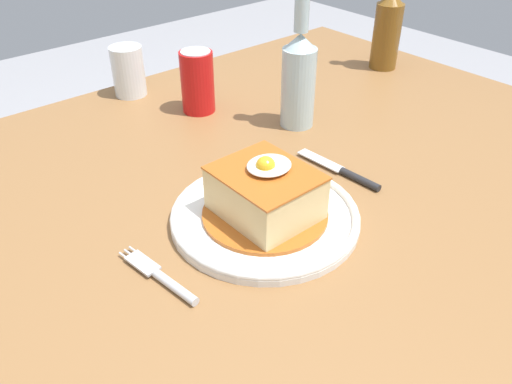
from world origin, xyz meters
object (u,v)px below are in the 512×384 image
object	(u,v)px
soda_can	(197,82)
knife	(348,174)
main_plate	(265,216)
drinking_glass	(129,74)
beer_bottle_amber	(388,26)
beer_bottle_clear	(299,75)
fork	(164,279)

from	to	relation	value
soda_can	knife	bearing A→B (deg)	-83.94
main_plate	drinking_glass	world-z (taller)	drinking_glass
knife	beer_bottle_amber	xyz separation A→B (m)	(0.44, 0.27, 0.09)
beer_bottle_amber	drinking_glass	xyz separation A→B (m)	(-0.54, 0.25, -0.05)
soda_can	drinking_glass	bearing A→B (deg)	111.99
knife	beer_bottle_clear	world-z (taller)	beer_bottle_clear
main_plate	soda_can	distance (m)	0.40
main_plate	drinking_glass	bearing A→B (deg)	81.57
soda_can	beer_bottle_amber	xyz separation A→B (m)	(0.48, -0.09, 0.04)
main_plate	beer_bottle_amber	world-z (taller)	beer_bottle_amber
fork	soda_can	size ratio (longest dim) A/B	1.14
fork	drinking_glass	bearing A→B (deg)	64.45
fork	knife	size ratio (longest dim) A/B	0.86
drinking_glass	beer_bottle_amber	bearing A→B (deg)	-25.05
knife	beer_bottle_clear	distance (m)	0.22
beer_bottle_clear	beer_bottle_amber	distance (m)	0.38
knife	soda_can	world-z (taller)	soda_can
beer_bottle_amber	drinking_glass	distance (m)	0.60
fork	knife	xyz separation A→B (m)	(0.36, 0.01, -0.00)
soda_can	main_plate	bearing A→B (deg)	-111.41
fork	knife	distance (m)	0.36
knife	soda_can	xyz separation A→B (m)	(-0.04, 0.37, 0.06)
beer_bottle_amber	drinking_glass	size ratio (longest dim) A/B	2.53
soda_can	beer_bottle_clear	size ratio (longest dim) A/B	0.47
fork	beer_bottle_clear	size ratio (longest dim) A/B	0.53
knife	beer_bottle_amber	world-z (taller)	beer_bottle_amber
beer_bottle_clear	drinking_glass	xyz separation A→B (m)	(-0.17, 0.34, -0.05)
main_plate	fork	world-z (taller)	main_plate
beer_bottle_amber	main_plate	bearing A→B (deg)	-156.27
main_plate	beer_bottle_clear	size ratio (longest dim) A/B	1.03
soda_can	drinking_glass	distance (m)	0.17
beer_bottle_clear	beer_bottle_amber	world-z (taller)	same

